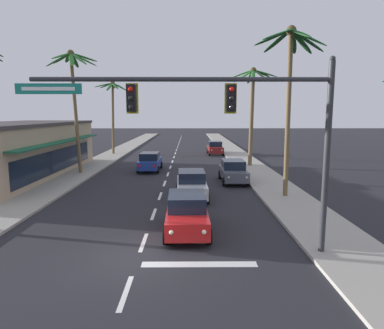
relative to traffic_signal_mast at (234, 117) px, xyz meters
name	(u,v)px	position (x,y,z in m)	size (l,w,h in m)	color
ground_plane	(138,257)	(-3.42, -0.21, -5.04)	(220.00, 220.00, 0.00)	#232328
sidewalk_right	(252,168)	(4.38, 19.79, -4.97)	(3.20, 110.00, 0.14)	#9E998E
sidewalk_left	(88,168)	(-11.22, 19.79, -4.97)	(3.20, 110.00, 0.14)	#9E998E
lane_markings	(174,169)	(-2.99, 19.66, -5.04)	(4.28, 87.52, 0.01)	silver
traffic_signal_mast	(234,117)	(0.00, 0.00, 0.00)	(10.94, 0.41, 7.11)	#2D2D33
sedan_lead_at_stop_bar	(187,213)	(-1.67, 2.50, -4.19)	(2.01, 4.48, 1.68)	red
sedan_third_in_queue	(192,184)	(-1.43, 8.54, -4.19)	(2.04, 4.49, 1.68)	silver
sedan_oncoming_far	(150,162)	(-5.16, 18.57, -4.19)	(2.00, 4.47, 1.68)	navy
sedan_parked_nearest_kerb	(215,148)	(1.73, 31.17, -4.19)	(2.02, 4.48, 1.68)	maroon
sedan_parked_mid_kerb	(233,171)	(1.77, 13.38, -4.19)	(1.98, 4.46, 1.68)	#4C515B
palm_left_second	(73,80)	(-11.21, 16.89, 2.89)	(4.07, 4.17, 10.35)	brown
palm_left_third	(113,100)	(-11.18, 31.15, 1.78)	(4.29, 4.35, 9.20)	brown
palm_right_second	(290,67)	(4.37, 8.51, 2.83)	(4.05, 4.19, 10.22)	brown
palm_right_third	(252,97)	(4.46, 20.94, 1.66)	(4.51, 4.22, 9.53)	brown
storefront_strip_left	(16,150)	(-15.79, 15.68, -2.82)	(8.07, 19.42, 4.45)	tan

